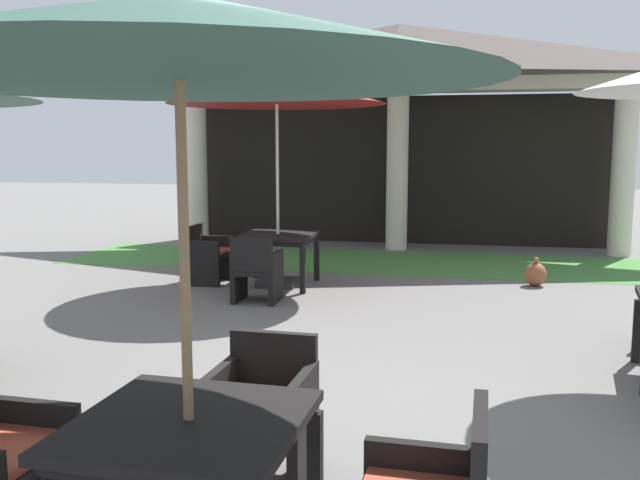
# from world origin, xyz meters

# --- Properties ---
(background_pavilion) EXTENTS (9.22, 2.81, 4.19)m
(background_pavilion) POSITION_xyz_m (0.00, 9.57, 3.29)
(background_pavilion) COLOR beige
(background_pavilion) RESTS_ON ground
(lawn_strip) EXTENTS (11.02, 2.46, 0.01)m
(lawn_strip) POSITION_xyz_m (0.00, 7.90, 0.00)
(lawn_strip) COLOR #47843D
(lawn_strip) RESTS_ON ground
(patio_table_near_foreground) EXTENTS (0.99, 0.99, 0.74)m
(patio_table_near_foreground) POSITION_xyz_m (-1.32, 5.64, 0.64)
(patio_table_near_foreground) COLOR black
(patio_table_near_foreground) RESTS_ON ground
(patio_umbrella_near_foreground) EXTENTS (2.99, 2.99, 2.98)m
(patio_umbrella_near_foreground) POSITION_xyz_m (-1.32, 5.64, 2.70)
(patio_umbrella_near_foreground) COLOR #2D2D2D
(patio_umbrella_near_foreground) RESTS_ON ground
(patio_chair_near_foreground_south) EXTENTS (0.55, 0.54, 0.85)m
(patio_chair_near_foreground_south) POSITION_xyz_m (-1.33, 4.58, 0.39)
(patio_chair_near_foreground_south) COLOR black
(patio_chair_near_foreground_south) RESTS_ON ground
(patio_chair_near_foreground_west) EXTENTS (0.51, 0.62, 0.83)m
(patio_chair_near_foreground_west) POSITION_xyz_m (-2.38, 5.64, 0.40)
(patio_chair_near_foreground_west) COLOR black
(patio_chair_near_foreground_west) RESTS_ON ground
(patio_table_mid_right) EXTENTS (1.03, 1.03, 0.75)m
(patio_table_mid_right) POSITION_xyz_m (-0.01, -0.85, 0.66)
(patio_table_mid_right) COLOR black
(patio_table_mid_right) RESTS_ON ground
(patio_umbrella_mid_right) EXTENTS (2.73, 2.73, 2.63)m
(patio_umbrella_mid_right) POSITION_xyz_m (-0.01, -0.85, 2.37)
(patio_umbrella_mid_right) COLOR #2D2D2D
(patio_umbrella_mid_right) RESTS_ON ground
(patio_chair_mid_right_north) EXTENTS (0.59, 0.53, 0.82)m
(patio_chair_mid_right_north) POSITION_xyz_m (0.03, 0.20, 0.39)
(patio_chair_mid_right_north) COLOR black
(patio_chair_mid_right_north) RESTS_ON ground
(terracotta_urn) EXTENTS (0.30, 0.30, 0.41)m
(terracotta_urn) POSITION_xyz_m (2.24, 6.31, 0.17)
(terracotta_urn) COLOR brown
(terracotta_urn) RESTS_ON ground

